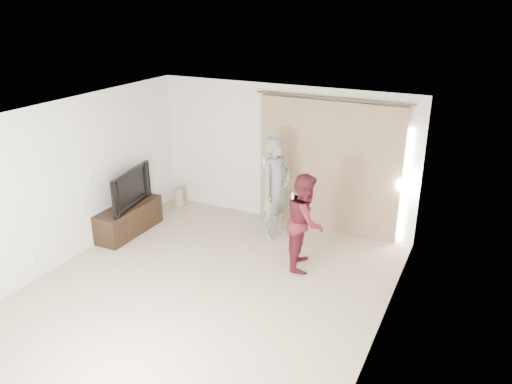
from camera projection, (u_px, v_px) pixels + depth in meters
floor at (209, 287)px, 7.43m from camera, size 5.50×5.50×0.00m
wall_back at (283, 155)px, 9.26m from camera, size 5.00×0.04×2.60m
wall_left at (72, 180)px, 7.97m from camera, size 0.04×5.50×2.60m
ceiling at (202, 116)px, 6.48m from camera, size 5.00×5.50×0.01m
curtain at (329, 168)px, 8.86m from camera, size 2.80×0.11×2.46m
tv_console at (129, 219)px, 9.07m from camera, size 0.48×1.38×0.53m
tv at (126, 188)px, 8.84m from camera, size 0.34×1.21×0.69m
scratching_post at (179, 200)px, 10.17m from camera, size 0.32×0.32×0.43m
person_man at (276, 189)px, 8.69m from camera, size 0.62×0.77×1.84m
person_woman at (305, 221)px, 7.77m from camera, size 0.76×0.88×1.55m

